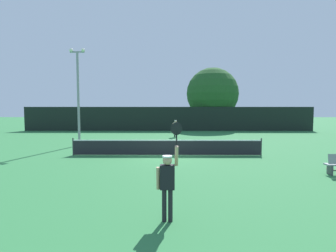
# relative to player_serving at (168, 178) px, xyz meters

# --- Properties ---
(ground_plane) EXTENTS (120.00, 120.00, 0.00)m
(ground_plane) POSITION_rel_player_serving_xyz_m (-0.12, 9.40, -1.15)
(ground_plane) COLOR #2D723D
(tennis_net) EXTENTS (11.68, 0.08, 1.07)m
(tennis_net) POSITION_rel_player_serving_xyz_m (-0.12, 9.40, -0.64)
(tennis_net) COLOR #232328
(tennis_net) RESTS_ON ground
(perimeter_fence) EXTENTS (35.80, 0.12, 2.98)m
(perimeter_fence) POSITION_rel_player_serving_xyz_m (-0.12, 25.96, 0.34)
(perimeter_fence) COLOR black
(perimeter_fence) RESTS_ON ground
(player_serving) EXTENTS (0.68, 0.40, 2.60)m
(player_serving) POSITION_rel_player_serving_xyz_m (0.00, 0.00, 0.00)
(player_serving) COLOR black
(player_serving) RESTS_ON ground
(player_receiving) EXTENTS (0.57, 0.24, 1.67)m
(player_receiving) POSITION_rel_player_serving_xyz_m (0.62, 19.26, -0.13)
(player_receiving) COLOR white
(player_receiving) RESTS_ON ground
(tennis_ball) EXTENTS (0.07, 0.07, 0.07)m
(tennis_ball) POSITION_rel_player_serving_xyz_m (0.96, 10.92, -1.12)
(tennis_ball) COLOR #CCE033
(tennis_ball) RESTS_ON ground
(spare_racket) EXTENTS (0.28, 0.52, 0.04)m
(spare_racket) POSITION_rel_player_serving_xyz_m (7.73, 5.76, -1.13)
(spare_racket) COLOR black
(spare_racket) RESTS_ON ground
(light_pole) EXTENTS (1.18, 0.28, 7.39)m
(light_pole) POSITION_rel_player_serving_xyz_m (-6.94, 13.51, 3.10)
(light_pole) COLOR gray
(light_pole) RESTS_ON ground
(large_tree) EXTENTS (6.92, 6.92, 8.21)m
(large_tree) POSITION_rel_player_serving_xyz_m (5.78, 29.02, 3.59)
(large_tree) COLOR brown
(large_tree) RESTS_ON ground
(parked_car_near) EXTENTS (2.27, 4.36, 1.69)m
(parked_car_near) POSITION_rel_player_serving_xyz_m (-2.58, 34.15, -0.38)
(parked_car_near) COLOR white
(parked_car_near) RESTS_ON ground
(parked_car_mid) EXTENTS (2.49, 4.43, 1.69)m
(parked_car_mid) POSITION_rel_player_serving_xyz_m (1.50, 34.57, -0.38)
(parked_car_mid) COLOR white
(parked_car_mid) RESTS_ON ground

